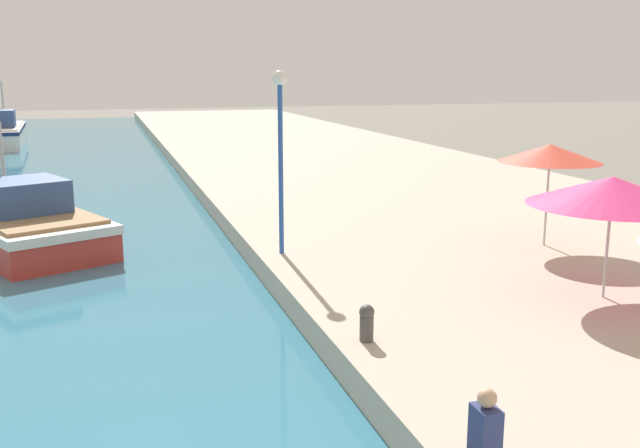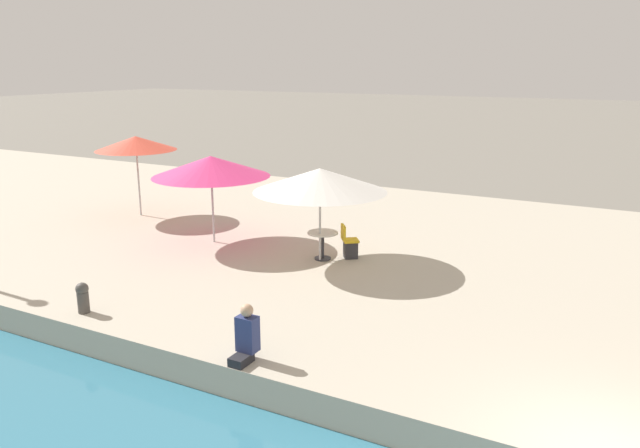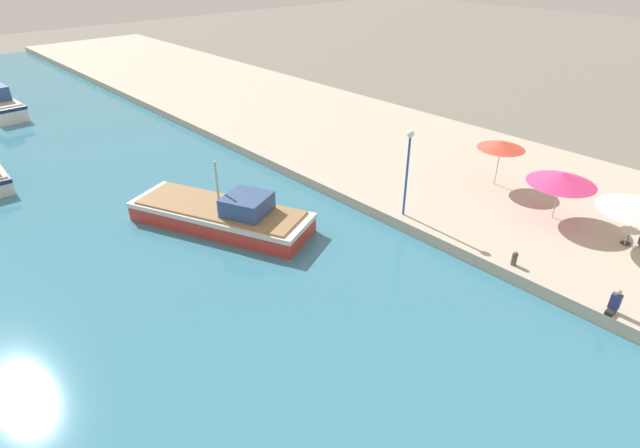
{
  "view_description": "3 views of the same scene",
  "coord_description": "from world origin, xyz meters",
  "px_view_note": "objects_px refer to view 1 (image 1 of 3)",
  "views": [
    {
      "loc": [
        -3.57,
        -0.48,
        5.2
      ],
      "look_at": [
        1.5,
        16.13,
        1.43
      ],
      "focal_mm": 40.0,
      "sensor_mm": 36.0,
      "label": 1
    },
    {
      "loc": [
        -7.77,
        0.32,
        5.68
      ],
      "look_at": [
        5.94,
        7.65,
        1.63
      ],
      "focal_mm": 35.0,
      "sensor_mm": 36.0,
      "label": 2
    },
    {
      "loc": [
        -18.06,
        2.6,
        13.05
      ],
      "look_at": [
        -4.0,
        18.0,
        1.23
      ],
      "focal_mm": 28.0,
      "sensor_mm": 36.0,
      "label": 3
    }
  ],
  "objects_px": {
    "fishing_boat_near": "(9,217)",
    "fishing_boat_far": "(6,133)",
    "person_at_quay": "(482,435)",
    "mooring_bollard": "(367,322)",
    "cafe_umbrella_striped": "(550,153)",
    "lamppost": "(280,131)",
    "cafe_umbrella_white": "(612,191)"
  },
  "relations": [
    {
      "from": "fishing_boat_near",
      "to": "fishing_boat_far",
      "type": "bearing_deg",
      "value": 72.62
    },
    {
      "from": "person_at_quay",
      "to": "mooring_bollard",
      "type": "relative_size",
      "value": 1.57
    },
    {
      "from": "fishing_boat_far",
      "to": "cafe_umbrella_striped",
      "type": "relative_size",
      "value": 3.86
    },
    {
      "from": "fishing_boat_near",
      "to": "lamppost",
      "type": "bearing_deg",
      "value": -65.02
    },
    {
      "from": "cafe_umbrella_striped",
      "to": "fishing_boat_far",
      "type": "bearing_deg",
      "value": 114.67
    },
    {
      "from": "cafe_umbrella_striped",
      "to": "fishing_boat_near",
      "type": "bearing_deg",
      "value": 152.15
    },
    {
      "from": "cafe_umbrella_striped",
      "to": "mooring_bollard",
      "type": "relative_size",
      "value": 4.1
    },
    {
      "from": "fishing_boat_far",
      "to": "mooring_bollard",
      "type": "height_order",
      "value": "fishing_boat_far"
    },
    {
      "from": "person_at_quay",
      "to": "cafe_umbrella_striped",
      "type": "bearing_deg",
      "value": 52.44
    },
    {
      "from": "fishing_boat_far",
      "to": "cafe_umbrella_white",
      "type": "relative_size",
      "value": 3.1
    },
    {
      "from": "fishing_boat_far",
      "to": "fishing_boat_near",
      "type": "bearing_deg",
      "value": -86.24
    },
    {
      "from": "lamppost",
      "to": "fishing_boat_near",
      "type": "bearing_deg",
      "value": 138.93
    },
    {
      "from": "cafe_umbrella_white",
      "to": "cafe_umbrella_striped",
      "type": "xyz_separation_m",
      "value": [
        1.44,
        4.2,
        0.24
      ]
    },
    {
      "from": "lamppost",
      "to": "cafe_umbrella_white",
      "type": "bearing_deg",
      "value": -44.74
    },
    {
      "from": "cafe_umbrella_striped",
      "to": "person_at_quay",
      "type": "relative_size",
      "value": 2.61
    },
    {
      "from": "cafe_umbrella_striped",
      "to": "mooring_bollard",
      "type": "distance_m",
      "value": 8.85
    },
    {
      "from": "person_at_quay",
      "to": "mooring_bollard",
      "type": "distance_m",
      "value": 4.21
    },
    {
      "from": "cafe_umbrella_striped",
      "to": "lamppost",
      "type": "height_order",
      "value": "lamppost"
    },
    {
      "from": "person_at_quay",
      "to": "cafe_umbrella_white",
      "type": "bearing_deg",
      "value": 41.69
    },
    {
      "from": "fishing_boat_near",
      "to": "cafe_umbrella_striped",
      "type": "bearing_deg",
      "value": -51.8
    },
    {
      "from": "fishing_boat_near",
      "to": "cafe_umbrella_white",
      "type": "height_order",
      "value": "fishing_boat_near"
    },
    {
      "from": "cafe_umbrella_striped",
      "to": "mooring_bollard",
      "type": "height_order",
      "value": "cafe_umbrella_striped"
    },
    {
      "from": "fishing_boat_near",
      "to": "lamppost",
      "type": "relative_size",
      "value": 2.21
    },
    {
      "from": "fishing_boat_near",
      "to": "fishing_boat_far",
      "type": "xyz_separation_m",
      "value": [
        -3.54,
        30.75,
        0.15
      ]
    },
    {
      "from": "mooring_bollard",
      "to": "person_at_quay",
      "type": "bearing_deg",
      "value": -92.37
    },
    {
      "from": "fishing_boat_near",
      "to": "lamppost",
      "type": "xyz_separation_m",
      "value": [
        7.08,
        -6.17,
        2.96
      ]
    },
    {
      "from": "fishing_boat_near",
      "to": "fishing_boat_far",
      "type": "relative_size",
      "value": 0.97
    },
    {
      "from": "cafe_umbrella_white",
      "to": "person_at_quay",
      "type": "bearing_deg",
      "value": -138.31
    },
    {
      "from": "cafe_umbrella_striped",
      "to": "mooring_bollard",
      "type": "xyz_separation_m",
      "value": [
        -6.95,
        -5.06,
        -2.1
      ]
    },
    {
      "from": "fishing_boat_near",
      "to": "mooring_bollard",
      "type": "distance_m",
      "value": 14.29
    },
    {
      "from": "mooring_bollard",
      "to": "fishing_boat_near",
      "type": "bearing_deg",
      "value": 119.45
    },
    {
      "from": "mooring_bollard",
      "to": "lamppost",
      "type": "bearing_deg",
      "value": 89.47
    }
  ]
}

